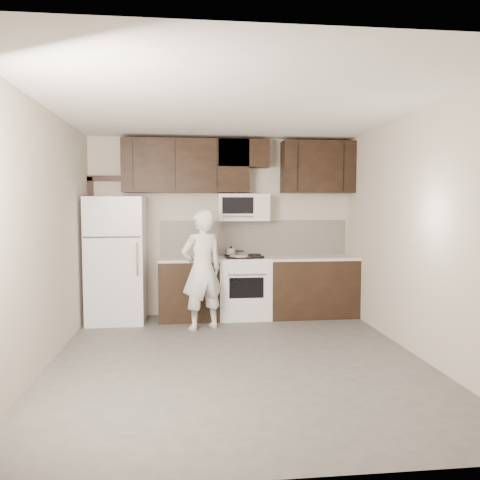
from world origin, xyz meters
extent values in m
plane|color=#4E4C49|center=(0.00, 0.00, 0.00)|extent=(4.50, 4.50, 0.00)
plane|color=beige|center=(0.00, 2.25, 1.35)|extent=(4.00, 0.00, 4.00)
plane|color=white|center=(0.00, 0.00, 2.70)|extent=(4.50, 4.50, 0.00)
cube|color=black|center=(-0.52, 1.94, 0.43)|extent=(0.87, 0.62, 0.87)
cube|color=black|center=(1.34, 1.94, 0.43)|extent=(1.32, 0.62, 0.87)
cube|color=silver|center=(-0.52, 1.94, 0.89)|extent=(0.87, 0.64, 0.04)
cube|color=silver|center=(1.34, 1.94, 0.89)|extent=(1.32, 0.64, 0.04)
cube|color=silver|center=(0.30, 1.94, 0.45)|extent=(0.76, 0.62, 0.89)
cube|color=silver|center=(0.30, 1.94, 0.90)|extent=(0.76, 0.62, 0.02)
cube|color=black|center=(0.30, 1.63, 0.50)|extent=(0.50, 0.01, 0.30)
cylinder|color=silver|center=(0.30, 1.60, 0.70)|extent=(0.55, 0.02, 0.02)
cylinder|color=black|center=(0.12, 1.79, 0.93)|extent=(0.20, 0.20, 0.03)
cylinder|color=black|center=(0.48, 1.79, 0.93)|extent=(0.20, 0.20, 0.03)
cylinder|color=black|center=(0.12, 2.09, 0.93)|extent=(0.20, 0.20, 0.03)
cylinder|color=black|center=(0.48, 2.09, 0.93)|extent=(0.20, 0.20, 0.03)
cube|color=silver|center=(0.50, 2.24, 1.18)|extent=(2.90, 0.02, 0.54)
cube|color=black|center=(-0.55, 2.08, 2.26)|extent=(1.85, 0.35, 0.78)
cube|color=black|center=(1.45, 2.08, 2.26)|extent=(1.10, 0.35, 0.78)
cube|color=black|center=(0.30, 2.08, 2.45)|extent=(0.76, 0.35, 0.40)
cube|color=silver|center=(0.30, 2.06, 1.65)|extent=(0.76, 0.38, 0.40)
cube|color=black|center=(0.20, 1.86, 1.68)|extent=(0.46, 0.01, 0.24)
cube|color=silver|center=(0.56, 1.86, 1.68)|extent=(0.18, 0.01, 0.24)
cylinder|color=silver|center=(0.20, 1.84, 1.52)|extent=(0.46, 0.02, 0.02)
cube|color=silver|center=(-1.55, 1.89, 0.90)|extent=(0.80, 0.72, 1.80)
cube|color=black|center=(-1.55, 1.53, 1.25)|extent=(0.77, 0.01, 0.02)
cylinder|color=silver|center=(-1.22, 1.50, 0.95)|extent=(0.03, 0.03, 0.45)
cube|color=black|center=(-1.96, 2.21, 1.05)|extent=(0.08, 0.08, 2.10)
cube|color=black|center=(-1.75, 2.21, 2.08)|extent=(0.50, 0.08, 0.08)
cylinder|color=silver|center=(0.12, 2.09, 0.97)|extent=(0.16, 0.16, 0.12)
sphere|color=black|center=(0.12, 2.09, 1.05)|extent=(0.03, 0.03, 0.03)
cylinder|color=black|center=(0.24, 2.07, 0.99)|extent=(0.15, 0.05, 0.02)
cube|color=black|center=(0.21, 1.81, 0.92)|extent=(0.39, 0.30, 0.02)
cylinder|color=beige|center=(0.21, 1.81, 0.94)|extent=(0.27, 0.27, 0.02)
imported|color=silver|center=(-0.34, 1.34, 0.81)|extent=(0.70, 0.60, 1.63)
camera|label=1|loc=(-0.52, -4.94, 1.66)|focal=35.00mm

